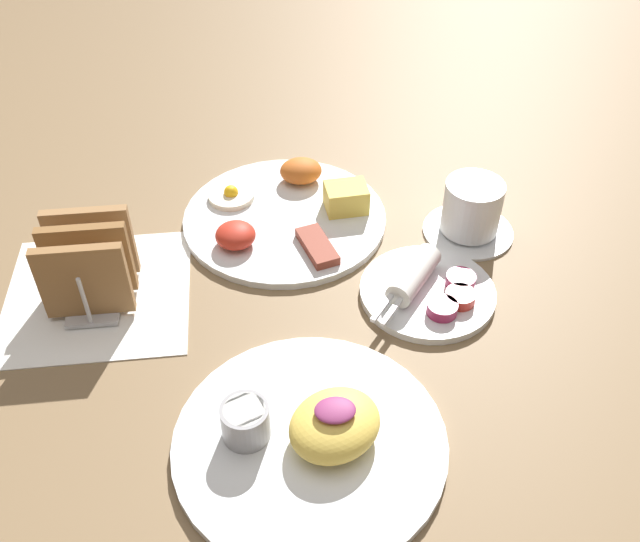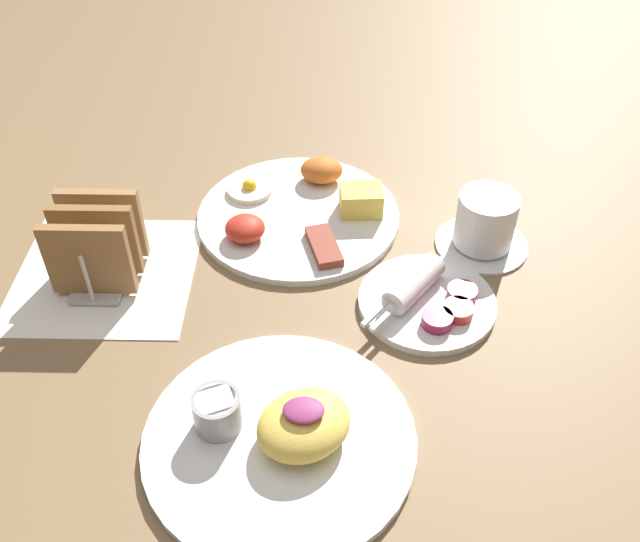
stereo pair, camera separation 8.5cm
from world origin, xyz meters
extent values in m
plane|color=brown|center=(0.00, 0.00, 0.00)|extent=(3.00, 3.00, 0.00)
cube|color=white|center=(-0.19, 0.04, 0.00)|extent=(0.22, 0.22, 0.00)
cylinder|color=white|center=(0.05, 0.16, 0.01)|extent=(0.27, 0.27, 0.01)
cube|color=#E5C64C|center=(0.13, 0.16, 0.03)|extent=(0.06, 0.05, 0.04)
ellipsoid|color=#C66023|center=(0.08, 0.24, 0.03)|extent=(0.06, 0.05, 0.03)
cylinder|color=#F4EACC|center=(-0.02, 0.20, 0.01)|extent=(0.06, 0.06, 0.01)
sphere|color=yellow|center=(-0.02, 0.20, 0.02)|extent=(0.02, 0.02, 0.02)
ellipsoid|color=red|center=(-0.02, 0.10, 0.02)|extent=(0.05, 0.05, 0.03)
cube|color=brown|center=(0.08, 0.08, 0.02)|extent=(0.05, 0.08, 0.01)
cylinder|color=white|center=(0.21, -0.01, 0.01)|extent=(0.16, 0.16, 0.01)
cylinder|color=#99234C|center=(0.21, -0.05, 0.02)|extent=(0.04, 0.04, 0.01)
cylinder|color=red|center=(0.24, -0.03, 0.02)|extent=(0.04, 0.04, 0.01)
cylinder|color=#99234C|center=(0.25, -0.01, 0.02)|extent=(0.04, 0.04, 0.01)
cylinder|color=white|center=(0.19, 0.00, 0.03)|extent=(0.08, 0.09, 0.03)
cube|color=silver|center=(0.15, -0.06, 0.03)|extent=(0.04, 0.04, 0.00)
cube|color=silver|center=(0.14, -0.05, 0.03)|extent=(0.04, 0.04, 0.00)
cylinder|color=white|center=(0.04, -0.21, 0.01)|extent=(0.27, 0.27, 0.01)
ellipsoid|color=#EAC651|center=(0.07, -0.21, 0.03)|extent=(0.12, 0.12, 0.04)
ellipsoid|color=#8C3366|center=(0.07, -0.21, 0.05)|extent=(0.04, 0.03, 0.01)
cylinder|color=#99999E|center=(-0.02, -0.19, 0.03)|extent=(0.05, 0.05, 0.04)
cylinder|color=white|center=(-0.02, -0.19, 0.05)|extent=(0.04, 0.04, 0.01)
cube|color=#B7B7BC|center=(-0.19, 0.04, 0.01)|extent=(0.06, 0.12, 0.01)
cube|color=olive|center=(-0.19, 0.00, 0.06)|extent=(0.10, 0.01, 0.10)
cube|color=brown|center=(-0.19, 0.04, 0.06)|extent=(0.10, 0.01, 0.10)
cube|color=#966D44|center=(-0.19, 0.07, 0.06)|extent=(0.10, 0.01, 0.10)
cylinder|color=#B7B7BC|center=(-0.19, -0.02, 0.04)|extent=(0.01, 0.00, 0.07)
cylinder|color=#B7B7BC|center=(-0.19, 0.09, 0.04)|extent=(0.01, 0.01, 0.07)
cylinder|color=white|center=(0.29, 0.10, 0.00)|extent=(0.12, 0.12, 0.01)
cylinder|color=white|center=(0.29, 0.10, 0.04)|extent=(0.08, 0.08, 0.07)
cylinder|color=#381E0F|center=(0.29, 0.10, 0.07)|extent=(0.06, 0.06, 0.01)
camera|label=1|loc=(0.01, -0.61, 0.60)|focal=40.00mm
camera|label=2|loc=(0.09, -0.62, 0.60)|focal=40.00mm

